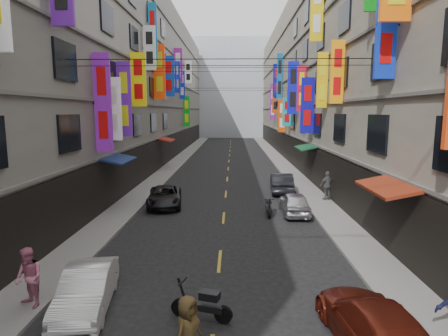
# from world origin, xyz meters

# --- Properties ---
(sidewalk_left) EXTENTS (2.00, 90.00, 0.12)m
(sidewalk_left) POSITION_xyz_m (-6.00, 42.00, 0.06)
(sidewalk_left) COLOR slate
(sidewalk_left) RESTS_ON ground
(sidewalk_right) EXTENTS (2.00, 90.00, 0.12)m
(sidewalk_right) POSITION_xyz_m (6.00, 42.00, 0.06)
(sidewalk_right) COLOR slate
(sidewalk_right) RESTS_ON ground
(building_row_left) EXTENTS (10.14, 90.00, 19.00)m
(building_row_left) POSITION_xyz_m (-11.99, 42.00, 9.49)
(building_row_left) COLOR gray
(building_row_left) RESTS_ON ground
(building_row_right) EXTENTS (10.14, 90.00, 19.00)m
(building_row_right) POSITION_xyz_m (11.99, 42.00, 9.49)
(building_row_right) COLOR #A29988
(building_row_right) RESTS_ON ground
(haze_block) EXTENTS (18.00, 8.00, 22.00)m
(haze_block) POSITION_xyz_m (0.00, 92.00, 11.00)
(haze_block) COLOR #ABB2BF
(haze_block) RESTS_ON ground
(shop_signage) EXTENTS (14.00, 55.00, 11.84)m
(shop_signage) POSITION_xyz_m (-0.18, 35.45, 9.01)
(shop_signage) COLOR #0E12A9
(shop_signage) RESTS_ON ground
(street_awnings) EXTENTS (13.99, 35.20, 0.41)m
(street_awnings) POSITION_xyz_m (-1.26, 26.00, 3.00)
(street_awnings) COLOR #144E22
(street_awnings) RESTS_ON ground
(overhead_cables) EXTENTS (14.00, 38.04, 1.24)m
(overhead_cables) POSITION_xyz_m (0.00, 30.00, 8.80)
(overhead_cables) COLOR black
(overhead_cables) RESTS_ON ground
(lane_markings) EXTENTS (0.12, 80.20, 0.01)m
(lane_markings) POSITION_xyz_m (0.00, 39.00, 0.00)
(lane_markings) COLOR gold
(lane_markings) RESTS_ON ground
(scooter_crossing) EXTENTS (1.76, 0.72, 1.14)m
(scooter_crossing) POSITION_xyz_m (-0.33, 13.81, 0.44)
(scooter_crossing) COLOR black
(scooter_crossing) RESTS_ON ground
(scooter_far_right) EXTENTS (0.50, 1.80, 1.14)m
(scooter_far_right) POSITION_xyz_m (2.52, 24.64, 0.44)
(scooter_far_right) COLOR black
(scooter_far_right) RESTS_ON ground
(car_left_mid) EXTENTS (1.86, 3.90, 1.23)m
(car_left_mid) POSITION_xyz_m (-3.76, 14.28, 0.62)
(car_left_mid) COLOR white
(car_left_mid) RESTS_ON ground
(car_left_far) EXTENTS (2.54, 4.55, 1.20)m
(car_left_far) POSITION_xyz_m (-3.70, 26.53, 0.60)
(car_left_far) COLOR black
(car_left_far) RESTS_ON ground
(car_right_near) EXTENTS (2.23, 4.67, 1.31)m
(car_right_near) POSITION_xyz_m (3.95, 12.50, 0.66)
(car_right_near) COLOR maroon
(car_right_near) RESTS_ON ground
(car_right_mid) EXTENTS (1.57, 3.77, 1.28)m
(car_right_mid) POSITION_xyz_m (4.00, 24.89, 0.64)
(car_right_mid) COLOR silver
(car_right_mid) RESTS_ON ground
(car_right_far) EXTENTS (1.72, 4.35, 1.41)m
(car_right_far) POSITION_xyz_m (4.00, 30.72, 0.70)
(car_right_far) COLOR #23232A
(car_right_far) RESTS_ON ground
(pedestrian_lfar) EXTENTS (1.05, 0.97, 1.77)m
(pedestrian_lfar) POSITION_xyz_m (-5.40, 14.18, 1.01)
(pedestrian_lfar) COLOR #CE6D8F
(pedestrian_lfar) RESTS_ON sidewalk_left
(pedestrian_rfar) EXTENTS (1.23, 0.92, 1.87)m
(pedestrian_rfar) POSITION_xyz_m (6.60, 27.91, 1.06)
(pedestrian_rfar) COLOR #555457
(pedestrian_rfar) RESTS_ON sidewalk_right
(pedestrian_crossing) EXTENTS (0.88, 0.98, 1.67)m
(pedestrian_crossing) POSITION_xyz_m (-0.50, 11.91, 0.83)
(pedestrian_crossing) COLOR #513E20
(pedestrian_crossing) RESTS_ON ground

